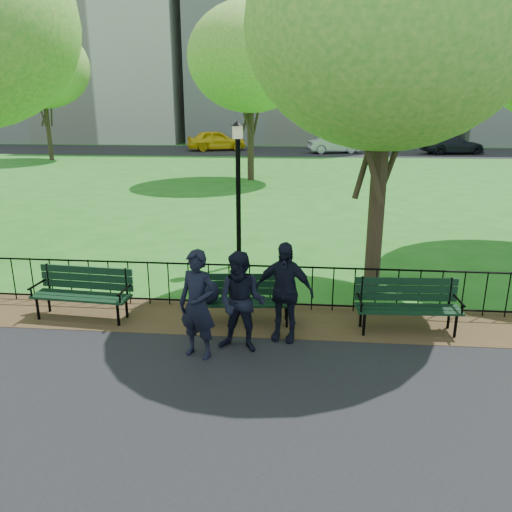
# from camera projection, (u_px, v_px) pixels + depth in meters

# --- Properties ---
(ground) EXTENTS (120.00, 120.00, 0.00)m
(ground) POSITION_uv_depth(u_px,v_px,m) (224.00, 357.00, 7.89)
(ground) COLOR #22661A
(dirt_strip) EXTENTS (60.00, 1.60, 0.01)m
(dirt_strip) POSITION_uv_depth(u_px,v_px,m) (236.00, 318.00, 9.31)
(dirt_strip) COLOR #3D2B19
(dirt_strip) RESTS_ON ground
(far_street) EXTENTS (70.00, 9.00, 0.01)m
(far_street) POSITION_uv_depth(u_px,v_px,m) (289.00, 151.00, 41.18)
(far_street) COLOR black
(far_street) RESTS_ON ground
(iron_fence) EXTENTS (24.06, 0.06, 1.00)m
(iron_fence) POSITION_uv_depth(u_px,v_px,m) (239.00, 284.00, 9.64)
(iron_fence) COLOR black
(iron_fence) RESTS_ON ground
(apartment_west) EXTENTS (22.00, 15.00, 26.00)m
(apartment_west) POSITION_uv_depth(u_px,v_px,m) (83.00, 10.00, 51.69)
(apartment_west) COLOR beige
(apartment_west) RESTS_ON ground
(park_bench_main) EXTENTS (1.73, 0.67, 0.96)m
(park_bench_main) POSITION_uv_depth(u_px,v_px,m) (229.00, 293.00, 8.92)
(park_bench_main) COLOR black
(park_bench_main) RESTS_ON ground
(park_bench_left_a) EXTENTS (1.85, 0.71, 1.03)m
(park_bench_left_a) POSITION_uv_depth(u_px,v_px,m) (83.00, 287.00, 9.21)
(park_bench_left_a) COLOR black
(park_bench_left_a) RESTS_ON ground
(park_bench_right_a) EXTENTS (1.80, 0.64, 1.01)m
(park_bench_right_a) POSITION_uv_depth(u_px,v_px,m) (407.00, 300.00, 8.67)
(park_bench_right_a) COLOR black
(park_bench_right_a) RESTS_ON ground
(lamppost) EXTENTS (0.31, 0.31, 3.46)m
(lamppost) POSITION_uv_depth(u_px,v_px,m) (238.00, 189.00, 11.82)
(lamppost) COLOR black
(lamppost) RESTS_ON ground
(tree_near_e) EXTENTS (5.41, 5.41, 7.54)m
(tree_near_e) POSITION_uv_depth(u_px,v_px,m) (390.00, 24.00, 9.14)
(tree_near_e) COLOR #2D2116
(tree_near_e) RESTS_ON ground
(tree_far_c) EXTENTS (6.15, 6.15, 8.57)m
(tree_far_c) POSITION_uv_depth(u_px,v_px,m) (250.00, 58.00, 24.24)
(tree_far_c) COLOR #2D2116
(tree_far_c) RESTS_ON ground
(tree_far_w) EXTENTS (6.33, 6.33, 8.82)m
(tree_far_w) POSITION_uv_depth(u_px,v_px,m) (41.00, 67.00, 33.18)
(tree_far_w) COLOR #2D2116
(tree_far_w) RESTS_ON ground
(person_left) EXTENTS (0.74, 0.60, 1.73)m
(person_left) POSITION_uv_depth(u_px,v_px,m) (198.00, 305.00, 7.68)
(person_left) COLOR black
(person_left) RESTS_ON asphalt_path
(person_mid) EXTENTS (0.86, 0.55, 1.65)m
(person_mid) POSITION_uv_depth(u_px,v_px,m) (242.00, 302.00, 7.88)
(person_mid) COLOR black
(person_mid) RESTS_ON asphalt_path
(person_right) EXTENTS (1.06, 0.60, 1.70)m
(person_right) POSITION_uv_depth(u_px,v_px,m) (284.00, 291.00, 8.26)
(person_right) COLOR black
(person_right) RESTS_ON asphalt_path
(taxi) EXTENTS (5.25, 3.57, 1.66)m
(taxi) POSITION_uv_depth(u_px,v_px,m) (216.00, 140.00, 41.66)
(taxi) COLOR yellow
(taxi) RESTS_ON far_street
(sedan_silver) EXTENTS (4.39, 2.42, 1.37)m
(sedan_silver) POSITION_uv_depth(u_px,v_px,m) (334.00, 144.00, 39.42)
(sedan_silver) COLOR #9FA2A7
(sedan_silver) RESTS_ON far_street
(sedan_dark) EXTENTS (5.15, 2.85, 1.41)m
(sedan_dark) POSITION_uv_depth(u_px,v_px,m) (453.00, 145.00, 38.85)
(sedan_dark) COLOR black
(sedan_dark) RESTS_ON far_street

